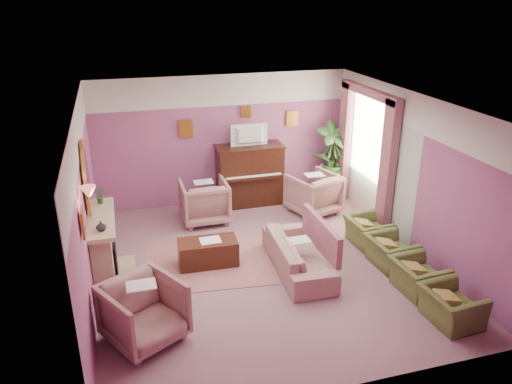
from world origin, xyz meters
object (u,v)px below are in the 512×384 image
object	(u,v)px
olive_chair_d	(368,227)
coffee_table	(208,253)
sofa	(298,249)
floral_armchair_right	(314,191)
floral_armchair_front	(144,309)
side_table	(330,181)
television	(250,134)
floral_armchair_left	(204,199)
olive_chair_a	(452,301)
piano	(250,176)
olive_chair_b	(418,272)
olive_chair_c	(391,248)

from	to	relation	value
olive_chair_d	coffee_table	bearing A→B (deg)	178.39
sofa	floral_armchair_right	size ratio (longest dim) A/B	2.02
floral_armchair_front	side_table	size ratio (longest dim) A/B	1.37
television	sofa	xyz separation A→B (m)	(0.02, -2.92, -1.21)
coffee_table	floral_armchair_right	bearing A→B (deg)	30.83
floral_armchair_left	floral_armchair_right	world-z (taller)	same
coffee_table	olive_chair_a	xyz separation A→B (m)	(2.99, -2.54, 0.12)
piano	coffee_table	distance (m)	2.79
piano	side_table	bearing A→B (deg)	-1.70
coffee_table	floral_armchair_right	distance (m)	2.99
piano	olive_chair_d	distance (m)	2.95
floral_armchair_front	olive_chair_a	xyz separation A→B (m)	(4.18, -0.80, -0.13)
floral_armchair_front	floral_armchair_left	bearing A→B (deg)	67.27
coffee_table	sofa	xyz separation A→B (m)	(1.42, -0.59, 0.17)
olive_chair_a	side_table	size ratio (longest dim) A/B	1.14
coffee_table	olive_chair_b	bearing A→B (deg)	-30.00
floral_armchair_front	olive_chair_a	world-z (taller)	floral_armchair_front
olive_chair_b	side_table	size ratio (longest dim) A/B	1.14
floral_armchair_left	side_table	world-z (taller)	floral_armchair_left
olive_chair_a	olive_chair_d	world-z (taller)	same
piano	floral_armchair_right	distance (m)	1.45
television	olive_chair_a	distance (m)	5.28
sofa	olive_chair_c	xyz separation A→B (m)	(1.56, -0.31, -0.05)
floral_armchair_right	olive_chair_b	bearing A→B (deg)	-82.51
olive_chair_b	piano	bearing A→B (deg)	111.13
coffee_table	floral_armchair_right	size ratio (longest dim) A/B	1.04
coffee_table	sofa	world-z (taller)	sofa
coffee_table	side_table	world-z (taller)	side_table
television	olive_chair_c	bearing A→B (deg)	-63.87
floral_armchair_left	olive_chair_a	size ratio (longest dim) A/B	1.20
television	olive_chair_a	size ratio (longest dim) A/B	1.00
television	floral_armchair_right	size ratio (longest dim) A/B	0.83
floral_armchair_left	olive_chair_a	xyz separation A→B (m)	(2.72, -4.29, -0.13)
coffee_table	olive_chair_d	size ratio (longest dim) A/B	1.25
olive_chair_b	olive_chair_a	bearing A→B (deg)	-90.00
television	olive_chair_d	distance (m)	3.15
piano	floral_armchair_left	world-z (taller)	piano
television	floral_armchair_left	xyz separation A→B (m)	(-1.13, -0.58, -1.12)
olive_chair_a	piano	bearing A→B (deg)	107.86
television	side_table	world-z (taller)	television
olive_chair_b	television	bearing A→B (deg)	111.37
floral_armchair_right	olive_chair_b	world-z (taller)	floral_armchair_right
floral_armchair_front	olive_chair_c	bearing A→B (deg)	11.32
floral_armchair_left	side_table	bearing A→B (deg)	10.80
olive_chair_b	side_table	xyz separation A→B (m)	(0.30, 4.05, 0.01)
sofa	olive_chair_a	world-z (taller)	sofa
piano	olive_chair_c	xyz separation A→B (m)	(1.59, -3.29, -0.31)
side_table	floral_armchair_left	bearing A→B (deg)	-169.20
olive_chair_a	floral_armchair_front	bearing A→B (deg)	169.11
coffee_table	floral_armchair_right	xyz separation A→B (m)	(2.56, 1.53, 0.25)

